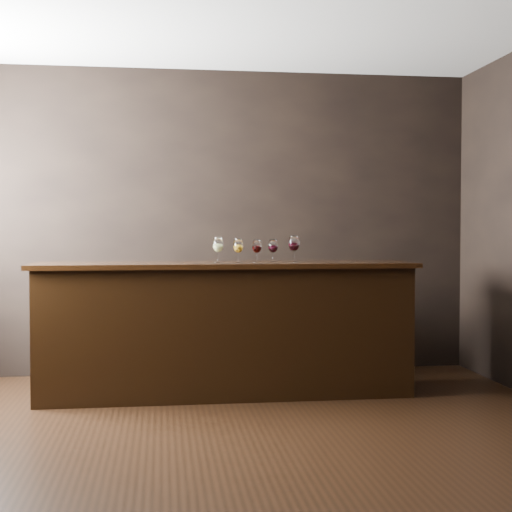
{
  "coord_description": "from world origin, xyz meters",
  "views": [
    {
      "loc": [
        -0.38,
        -4.36,
        1.31
      ],
      "look_at": [
        0.37,
        1.31,
        1.11
      ],
      "focal_mm": 50.0,
      "sensor_mm": 36.0,
      "label": 1
    }
  ],
  "objects": [
    {
      "name": "bar_top",
      "position": [
        0.12,
        1.31,
        1.04
      ],
      "size": [
        3.03,
        0.71,
        0.04
      ],
      "primitive_type": "cube",
      "rotation": [
        0.0,
        0.0,
        -0.0
      ],
      "color": "black",
      "rests_on": "bar_counter"
    },
    {
      "name": "bar_counter",
      "position": [
        0.12,
        1.31,
        0.51
      ],
      "size": [
        2.93,
        0.64,
        1.02
      ],
      "primitive_type": "cube",
      "rotation": [
        0.0,
        0.0,
        -0.0
      ],
      "color": "black",
      "rests_on": "ground"
    },
    {
      "name": "glass_white",
      "position": [
        0.06,
        1.31,
        1.2
      ],
      "size": [
        0.09,
        0.09,
        0.2
      ],
      "color": "white",
      "rests_on": "bar_top"
    },
    {
      "name": "glass_red_a",
      "position": [
        0.38,
        1.34,
        1.19
      ],
      "size": [
        0.08,
        0.08,
        0.18
      ],
      "color": "white",
      "rests_on": "bar_top"
    },
    {
      "name": "back_bar_shelf",
      "position": [
        -0.29,
        2.03,
        0.42
      ],
      "size": [
        2.32,
        0.4,
        0.83
      ],
      "primitive_type": "cube",
      "color": "black",
      "rests_on": "ground"
    },
    {
      "name": "ground",
      "position": [
        0.0,
        0.0,
        0.0
      ],
      "size": [
        5.0,
        5.0,
        0.0
      ],
      "primitive_type": "plane",
      "color": "black",
      "rests_on": "ground"
    },
    {
      "name": "glass_red_b",
      "position": [
        0.51,
        1.33,
        1.19
      ],
      "size": [
        0.08,
        0.08,
        0.19
      ],
      "color": "white",
      "rests_on": "bar_top"
    },
    {
      "name": "glass_red_c",
      "position": [
        0.68,
        1.31,
        1.21
      ],
      "size": [
        0.09,
        0.09,
        0.22
      ],
      "color": "white",
      "rests_on": "bar_top"
    },
    {
      "name": "room_shell",
      "position": [
        -0.23,
        0.11,
        1.81
      ],
      "size": [
        5.02,
        4.52,
        2.81
      ],
      "color": "black",
      "rests_on": "ground"
    },
    {
      "name": "glass_amber",
      "position": [
        0.22,
        1.3,
        1.19
      ],
      "size": [
        0.08,
        0.08,
        0.19
      ],
      "color": "white",
      "rests_on": "bar_top"
    }
  ]
}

